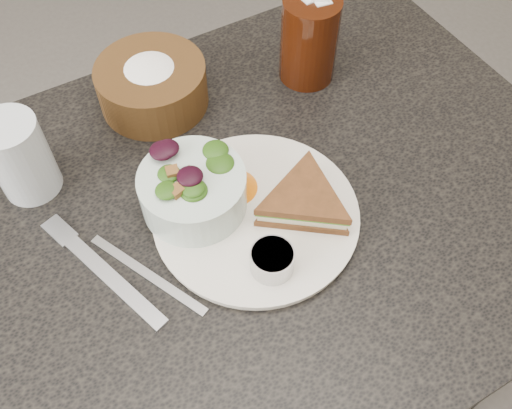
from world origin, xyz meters
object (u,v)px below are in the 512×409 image
object	(u,v)px
sandwich	(304,201)
water_glass	(20,157)
cola_glass	(309,36)
dressing_ramekin	(272,260)
dinner_plate	(256,215)
bread_basket	(151,79)
salad_bowl	(192,186)
dining_table	(239,325)

from	to	relation	value
sandwich	water_glass	xyz separation A→B (m)	(-0.29, 0.23, 0.03)
sandwich	cola_glass	world-z (taller)	cola_glass
sandwich	dressing_ramekin	distance (m)	0.10
dressing_ramekin	dinner_plate	bearing A→B (deg)	73.75
dressing_ramekin	bread_basket	bearing A→B (deg)	90.75
dinner_plate	cola_glass	xyz separation A→B (m)	(0.21, 0.20, 0.07)
dressing_ramekin	cola_glass	bearing A→B (deg)	50.55
sandwich	water_glass	distance (m)	0.37
dinner_plate	salad_bowl	size ratio (longest dim) A/B	1.94
salad_bowl	cola_glass	xyz separation A→B (m)	(0.27, 0.15, 0.02)
dining_table	dinner_plate	bearing A→B (deg)	-43.17
water_glass	cola_glass	bearing A→B (deg)	0.10
sandwich	salad_bowl	world-z (taller)	salad_bowl
salad_bowl	dinner_plate	bearing A→B (deg)	-39.74
dining_table	bread_basket	world-z (taller)	bread_basket
bread_basket	water_glass	distance (m)	0.22
dining_table	water_glass	xyz separation A→B (m)	(-0.22, 0.18, 0.43)
bread_basket	cola_glass	bearing A→B (deg)	-14.88
dining_table	bread_basket	distance (m)	0.49
dressing_ramekin	cola_glass	world-z (taller)	cola_glass
dining_table	water_glass	world-z (taller)	water_glass
dining_table	sandwich	xyz separation A→B (m)	(0.08, -0.05, 0.41)
sandwich	cola_glass	bearing A→B (deg)	93.44
sandwich	water_glass	world-z (taller)	water_glass
dressing_ramekin	water_glass	xyz separation A→B (m)	(-0.22, 0.28, 0.03)
sandwich	dressing_ramekin	xyz separation A→B (m)	(-0.08, -0.05, -0.00)
sandwich	bread_basket	world-z (taller)	bread_basket
dining_table	bread_basket	size ratio (longest dim) A/B	6.13
sandwich	bread_basket	distance (m)	0.30
sandwich	dining_table	bearing A→B (deg)	-174.02
dressing_ramekin	salad_bowl	bearing A→B (deg)	106.77
dinner_plate	cola_glass	distance (m)	0.30
cola_glass	water_glass	bearing A→B (deg)	-179.90
cola_glass	dressing_ramekin	bearing A→B (deg)	-129.45
dining_table	salad_bowl	distance (m)	0.43
salad_bowl	cola_glass	world-z (taller)	cola_glass
salad_bowl	bread_basket	bearing A→B (deg)	80.49
sandwich	salad_bowl	distance (m)	0.14
sandwich	water_glass	bearing A→B (deg)	179.65
sandwich	salad_bowl	xyz separation A→B (m)	(-0.12, 0.08, 0.02)
dining_table	salad_bowl	xyz separation A→B (m)	(-0.04, 0.03, 0.43)
dressing_ramekin	bread_basket	size ratio (longest dim) A/B	0.33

